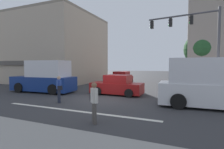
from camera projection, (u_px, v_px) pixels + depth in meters
ground_plane at (103, 99)px, 12.24m from camera, size 120.00×120.00×0.00m
lane_marking_stripe at (73, 111)px, 9.03m from camera, size 9.00×0.24×0.01m
building_left_block at (54, 50)px, 25.02m from camera, size 12.04×10.87×9.10m
street_tree at (201, 49)px, 15.66m from camera, size 2.91×2.91×5.24m
utility_pole_near_left at (62, 49)px, 20.31m from camera, size 1.40×0.22×8.20m
utility_pole_far_right at (215, 48)px, 16.56m from camera, size 1.40×0.22×7.73m
traffic_light_mast at (197, 37)px, 12.21m from camera, size 4.85×0.88×6.20m
sedan_waiting_far at (122, 78)px, 21.50m from camera, size 1.89×4.11×1.58m
box_truck_crossing_leftbound at (208, 85)px, 9.67m from camera, size 5.68×2.42×2.75m
sedan_parked_curbside at (117, 86)px, 13.92m from camera, size 4.10×1.89×1.58m
box_truck_crossing_rightbound at (45, 78)px, 15.19m from camera, size 5.74×2.56×2.75m
pedestrian_foreground_with_bag at (94, 100)px, 7.00m from camera, size 0.55×0.62×1.67m
pedestrian_mid_crossing at (59, 88)px, 10.84m from camera, size 0.62×0.55×1.67m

